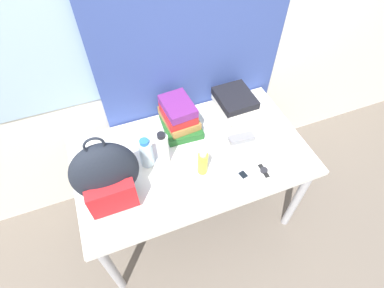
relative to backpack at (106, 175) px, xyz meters
name	(u,v)px	position (x,y,z in m)	size (l,w,h in m)	color
ground_plane	(212,259)	(0.47, -0.28, -0.89)	(12.00, 12.00, 0.00)	#665B51
wall_back	(159,26)	(0.46, 0.56, 0.36)	(6.00, 0.06, 2.50)	silver
curtain_blue	(194,25)	(0.63, 0.50, 0.36)	(1.12, 0.04, 2.50)	#384C93
desk	(192,163)	(0.47, 0.09, -0.27)	(1.32, 0.75, 0.71)	silver
backpack	(106,175)	(0.00, 0.00, 0.00)	(0.32, 0.22, 0.44)	#1E232D
book_stack_left	(179,117)	(0.47, 0.32, -0.09)	(0.23, 0.28, 0.21)	#1E5623
book_stack_center	(235,104)	(0.85, 0.32, -0.11)	(0.24, 0.27, 0.14)	silver
water_bottle	(146,153)	(0.22, 0.13, -0.09)	(0.08, 0.08, 0.19)	silver
sports_bottle	(163,149)	(0.31, 0.11, -0.07)	(0.06, 0.06, 0.23)	white
sunscreen_bottle	(203,163)	(0.48, -0.03, -0.11)	(0.05, 0.05, 0.17)	yellow
cell_phone	(243,175)	(0.67, -0.14, -0.18)	(0.07, 0.11, 0.02)	#B7BCC6
sunglasses_case	(241,138)	(0.78, 0.09, -0.17)	(0.16, 0.07, 0.04)	gray
wristwatch	(264,170)	(0.80, -0.15, -0.18)	(0.04, 0.09, 0.01)	black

